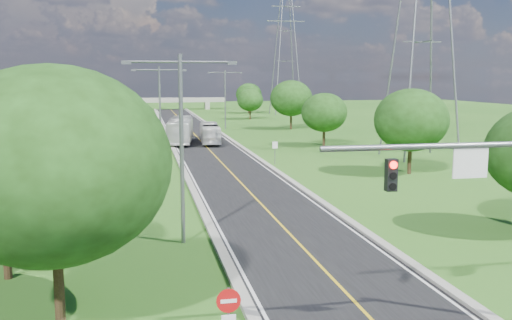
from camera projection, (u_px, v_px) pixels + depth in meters
The scene contains 26 objects.
ground at pixel (201, 142), 78.36m from camera, with size 260.00×260.00×0.00m, color #265518.
road at pixel (197, 137), 84.18m from camera, with size 8.00×150.00×0.06m, color black.
curb_left at pixel (168, 137), 83.33m from camera, with size 0.50×150.00×0.22m, color gray.
curb_right at pixel (226, 136), 85.00m from camera, with size 0.50×150.00×0.22m, color gray.
signal_mast at pixel (498, 194), 19.21m from camera, with size 8.54×0.33×7.20m.
do_not_enter_left at pixel (229, 311), 17.34m from camera, with size 0.76×0.11×2.50m.
speed_limit_sign at pixel (275, 149), 57.80m from camera, with size 0.55×0.09×2.40m.
overpass at pixel (171, 101), 155.61m from camera, with size 30.00×3.00×3.20m.
streetlight_near_left at pixel (181, 133), 29.77m from camera, with size 5.90×0.25×10.00m.
streetlight_mid_left at pixel (160, 104), 61.78m from camera, with size 5.90×0.25×10.00m.
streetlight_far_right at pixel (225, 94), 96.14m from camera, with size 5.90×0.25×10.00m.
power_tower_near at pixel (423, 28), 61.25m from camera, with size 9.00×6.40×28.00m.
power_tower_far at pixel (286, 55), 134.78m from camera, with size 9.00×6.40×28.00m.
tree_la at pixel (1, 161), 24.42m from camera, with size 7.14×7.14×8.30m.
tree_lb at pixel (35, 132), 43.52m from camera, with size 6.30×6.30×7.33m.
tree_lc at pixel (78, 106), 64.92m from camera, with size 7.56×7.56×8.79m.
tree_ld at pixel (81, 102), 87.89m from camera, with size 6.72×6.72×7.82m.
tree_le at pixel (107, 100), 111.75m from camera, with size 5.88×5.88×6.84m.
tree_lf at pixel (53, 165), 19.10m from camera, with size 7.98×7.98×9.28m.
tree_rb at pixel (411, 120), 51.69m from camera, with size 6.72×6.72×7.82m.
tree_rc at pixel (324, 112), 72.92m from camera, with size 5.88×5.88×6.84m.
tree_rd at pixel (291, 98), 96.45m from camera, with size 7.14×7.14×8.30m.
tree_re at pixel (250, 100), 119.42m from camera, with size 5.46×5.46×6.35m.
tree_rf at pixel (249, 94), 139.42m from camera, with size 6.30×6.30×7.33m.
bus_outbound at pixel (210, 133), 75.75m from camera, with size 2.28×9.75×2.72m, color silver.
bus_inbound at pixel (180, 130), 76.29m from camera, with size 2.90×12.38×3.45m, color silver.
Camera 1 is at (-8.05, -17.85, 8.82)m, focal length 40.00 mm.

